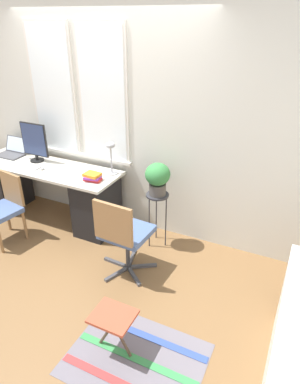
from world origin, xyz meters
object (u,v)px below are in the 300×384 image
Objects in this scene: desk_chair_wooden at (4,207)px; book_stack at (92,177)px; laptop at (12,151)px; mouse at (42,169)px; folding_stool at (113,319)px; keyboard at (26,165)px; office_chair_swivel at (123,233)px; desk_lamp at (111,153)px; plant_stand at (157,201)px; monitor at (34,142)px; potted_plant at (158,177)px.

book_stack is at bearing 40.02° from desk_chair_wooden.
mouse is (0.71, -0.22, -0.03)m from laptop.
laptop is 2.97m from folding_stool.
keyboard is at bearing -179.68° from mouse.
office_chair_swivel is (0.66, -0.48, -0.29)m from book_stack.
desk_lamp is at bearing 2.38° from laptop.
desk_lamp reaches higher than folding_stool.
keyboard is 0.45× the size of office_chair_swivel.
book_stack is (1.44, -0.21, -0.00)m from laptop.
mouse is 0.30× the size of book_stack.
plant_stand is at bearing 5.32° from keyboard.
keyboard is 2.47m from folding_stool.
monitor is 2.39× the size of book_stack.
mouse is at bearing -173.80° from potted_plant.
mouse is at bearing -178.98° from book_stack.
keyboard is 0.99m from book_stack.
folding_stool is at bearing -31.59° from laptop.
monitor is at bearing 169.32° from book_stack.
office_chair_swivel is at bearing -18.39° from mouse.
folding_stool is at bearing -78.16° from potted_plant.
desk_chair_wooden is at bearing -157.40° from plant_stand.
monitor is 0.55× the size of office_chair_swivel.
folding_stool is at bearing 117.99° from office_chair_swivel.
folding_stool is (2.50, -1.54, -0.44)m from laptop.
desk_chair_wooden is 1.78m from plant_stand.
monitor is 2.63m from folding_stool.
book_stack reaches higher than keyboard.
desk_lamp is 1.39m from desk_chair_wooden.
monitor is 0.76× the size of plant_stand.
book_stack is 0.26× the size of desk_chair_wooden.
desk_lamp is at bearing 14.75° from keyboard.
monitor is 1.08m from desk_lamp.
office_chair_swivel is at bearing -97.69° from plant_stand.
plant_stand is at bearing 6.20° from mouse.
potted_plant is (2.19, -0.06, 0.08)m from laptop.
desk_lamp is at bearing 48.39° from desk_chair_wooden.
laptop reaches higher than book_stack.
plant_stand is 1.53m from folding_stool.
desk_chair_wooden is at bearing -157.40° from potted_plant.
book_stack is 1.09m from desk_chair_wooden.
keyboard is 0.62× the size of plant_stand.
monitor reaches higher than plant_stand.
monitor is at bearing -18.60° from office_chair_swivel.
keyboard is (0.45, -0.22, -0.04)m from laptop.
potted_plant reaches higher than laptop.
laptop is 0.55× the size of plant_stand.
desk_lamp is 0.60× the size of plant_stand.
book_stack is (0.73, 0.01, 0.03)m from mouse.
folding_stool is (1.06, -1.33, -0.44)m from book_stack.
plant_stand is 1.79× the size of potted_plant.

